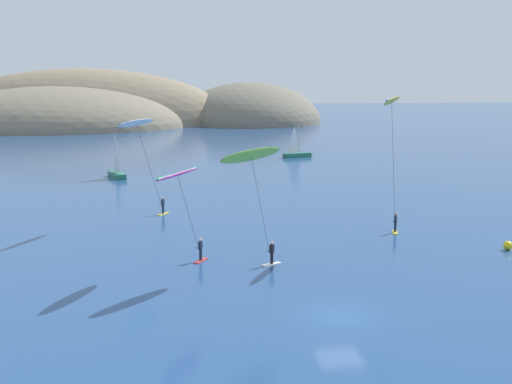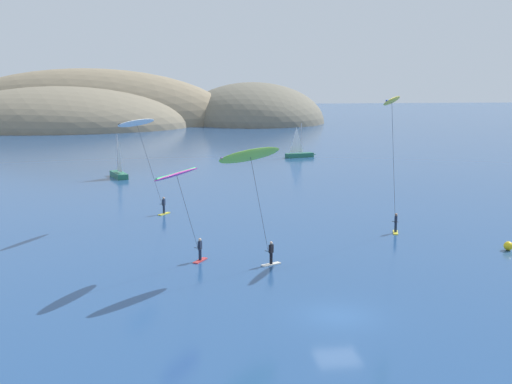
{
  "view_description": "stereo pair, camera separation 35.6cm",
  "coord_description": "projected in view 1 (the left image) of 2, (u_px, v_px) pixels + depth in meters",
  "views": [
    {
      "loc": [
        -9.55,
        -32.99,
        13.06
      ],
      "look_at": [
        -2.22,
        17.36,
        4.03
      ],
      "focal_mm": 45.0,
      "sensor_mm": 36.0,
      "label": 1
    },
    {
      "loc": [
        -9.2,
        -33.04,
        13.06
      ],
      "look_at": [
        -2.22,
        17.36,
        4.03
      ],
      "focal_mm": 45.0,
      "sensor_mm": 36.0,
      "label": 2
    }
  ],
  "objects": [
    {
      "name": "ground_plane",
      "position": [
        340.0,
        316.0,
        35.78
      ],
      "size": [
        600.0,
        600.0,
        0.0
      ],
      "primitive_type": "plane",
      "color": "navy"
    },
    {
      "name": "headland_island",
      "position": [
        116.0,
        125.0,
        182.05
      ],
      "size": [
        112.3,
        64.5,
        31.76
      ],
      "color": "#7A705B",
      "rests_on": "ground"
    },
    {
      "name": "sailboat_near",
      "position": [
        116.0,
        173.0,
        85.67
      ],
      "size": [
        2.77,
        5.92,
        5.7
      ],
      "color": "#23664C",
      "rests_on": "ground"
    },
    {
      "name": "sailboat_far",
      "position": [
        299.0,
        153.0,
        107.73
      ],
      "size": [
        5.92,
        2.79,
        5.7
      ],
      "color": "#23664C",
      "rests_on": "ground"
    },
    {
      "name": "kitesurfer_yellow",
      "position": [
        392.0,
        115.0,
        49.96
      ],
      "size": [
        4.03,
        6.52,
        11.79
      ],
      "color": "yellow",
      "rests_on": "ground"
    },
    {
      "name": "kitesurfer_lime",
      "position": [
        253.0,
        162.0,
        42.5
      ],
      "size": [
        5.42,
        5.33,
        8.65
      ],
      "color": "silver",
      "rests_on": "ground"
    },
    {
      "name": "kitesurfer_white",
      "position": [
        139.0,
        131.0,
        57.2
      ],
      "size": [
        4.67,
        7.53,
        9.58
      ],
      "color": "yellow",
      "rests_on": "ground"
    },
    {
      "name": "kitesurfer_magenta",
      "position": [
        180.0,
        181.0,
        42.51
      ],
      "size": [
        4.1,
        6.49,
        7.16
      ],
      "color": "red",
      "rests_on": "ground"
    },
    {
      "name": "marker_buoy",
      "position": [
        508.0,
        245.0,
        49.47
      ],
      "size": [
        0.7,
        0.7,
        0.7
      ],
      "primitive_type": "sphere",
      "color": "yellow",
      "rests_on": "ground"
    }
  ]
}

